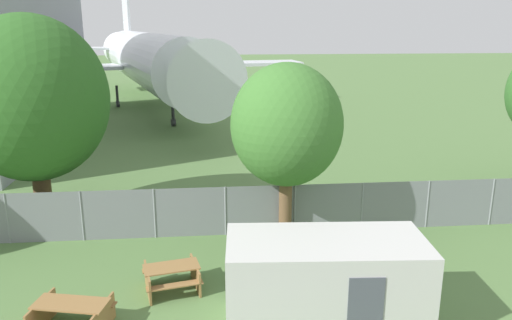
% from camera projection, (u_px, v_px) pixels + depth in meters
% --- Properties ---
extents(perimeter_fence, '(56.07, 0.07, 1.85)m').
position_uv_depth(perimeter_fence, '(226.00, 211.00, 18.14)').
color(perimeter_fence, gray).
rests_on(perimeter_fence, ground).
extents(airplane, '(30.25, 38.95, 13.83)m').
position_uv_depth(airplane, '(148.00, 60.00, 45.27)').
color(airplane, white).
rests_on(airplane, ground).
extents(portable_cabin, '(5.11, 2.62, 2.36)m').
position_uv_depth(portable_cabin, '(325.00, 283.00, 12.62)').
color(portable_cabin, silver).
rests_on(portable_cabin, ground).
extents(picnic_bench_near_cabin, '(2.11, 1.78, 0.76)m').
position_uv_depth(picnic_bench_near_cabin, '(71.00, 313.00, 12.57)').
color(picnic_bench_near_cabin, olive).
rests_on(picnic_bench_near_cabin, ground).
extents(picnic_bench_open_grass, '(1.85, 1.71, 0.76)m').
position_uv_depth(picnic_bench_open_grass, '(172.00, 275.00, 14.46)').
color(picnic_bench_open_grass, olive).
rests_on(picnic_bench_open_grass, ground).
extents(tree_near_hangar, '(3.91, 3.91, 6.29)m').
position_uv_depth(tree_near_hangar, '(287.00, 126.00, 17.24)').
color(tree_near_hangar, brown).
rests_on(tree_near_hangar, ground).
extents(tree_left_of_cabin, '(5.50, 5.50, 7.91)m').
position_uv_depth(tree_left_of_cabin, '(32.00, 99.00, 18.05)').
color(tree_left_of_cabin, brown).
rests_on(tree_left_of_cabin, ground).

